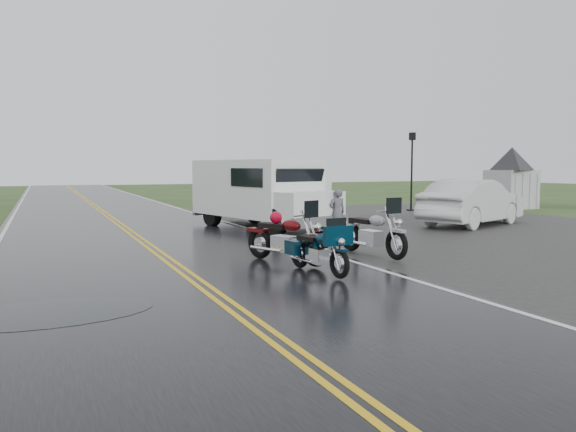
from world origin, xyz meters
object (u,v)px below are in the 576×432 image
object	(u,v)px
lamp_post_far_right	(412,172)
motorcycle_teal	(340,252)
person_at_van	(337,213)
motorcycle_silver	(397,232)
sedan_white	(472,203)
motorcycle_red	(315,237)
visitor_center	(512,163)
van_white	(276,197)

from	to	relation	value
lamp_post_far_right	motorcycle_teal	bearing A→B (deg)	-130.35
motorcycle_teal	person_at_van	distance (m)	6.97
motorcycle_teal	person_at_van	xyz separation A→B (m)	(3.31, 6.13, 0.15)
motorcycle_silver	sedan_white	xyz separation A→B (m)	(7.17, 5.57, 0.14)
motorcycle_silver	lamp_post_far_right	xyz separation A→B (m)	(9.25, 12.17, 1.24)
motorcycle_red	sedan_white	size ratio (longest dim) A/B	0.46
person_at_van	motorcycle_teal	bearing A→B (deg)	62.49
motorcycle_red	lamp_post_far_right	size ratio (longest dim) A/B	0.60
motorcycle_red	lamp_post_far_right	xyz separation A→B (m)	(11.32, 12.17, 1.25)
visitor_center	lamp_post_far_right	distance (m)	6.05
visitor_center	sedan_white	bearing A→B (deg)	-142.71
person_at_van	lamp_post_far_right	world-z (taller)	lamp_post_far_right
visitor_center	motorcycle_red	xyz separation A→B (m)	(-17.34, -11.75, -1.71)
motorcycle_teal	visitor_center	bearing A→B (deg)	29.99
visitor_center	lamp_post_far_right	size ratio (longest dim) A/B	4.12
motorcycle_red	sedan_white	xyz separation A→B (m)	(9.23, 5.58, 0.15)
person_at_van	motorcycle_silver	bearing A→B (deg)	77.95
motorcycle_teal	lamp_post_far_right	distance (m)	17.76
motorcycle_teal	person_at_van	size ratio (longest dim) A/B	1.34
motorcycle_red	motorcycle_silver	size ratio (longest dim) A/B	0.99
motorcycle_red	sedan_white	world-z (taller)	sedan_white
visitor_center	motorcycle_silver	size ratio (longest dim) A/B	6.74
motorcycle_teal	person_at_van	world-z (taller)	person_at_van
visitor_center	motorcycle_red	distance (m)	21.02
motorcycle_red	van_white	size ratio (longest dim) A/B	0.37
motorcycle_teal	sedan_white	size ratio (longest dim) A/B	0.39
motorcycle_teal	sedan_white	xyz separation A→B (m)	(9.38, 6.90, 0.26)
visitor_center	person_at_van	bearing A→B (deg)	-153.91
motorcycle_red	motorcycle_teal	distance (m)	1.34
van_white	person_at_van	size ratio (longest dim) A/B	4.29
sedan_white	visitor_center	bearing A→B (deg)	-74.87
motorcycle_teal	lamp_post_far_right	xyz separation A→B (m)	(11.47, 13.50, 1.36)
motorcycle_teal	motorcycle_silver	world-z (taller)	motorcycle_silver
visitor_center	lamp_post_far_right	world-z (taller)	visitor_center
motorcycle_teal	van_white	distance (m)	7.01
sedan_white	motorcycle_red	bearing A→B (deg)	98.96
visitor_center	motorcycle_teal	xyz separation A→B (m)	(-17.48, -13.07, -1.82)
van_white	lamp_post_far_right	xyz separation A→B (m)	(9.95, 6.69, 0.70)
sedan_white	lamp_post_far_right	size ratio (longest dim) A/B	1.32
motorcycle_red	visitor_center	bearing A→B (deg)	11.59
person_at_van	lamp_post_far_right	distance (m)	11.05
motorcycle_red	van_white	bearing A→B (deg)	53.47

